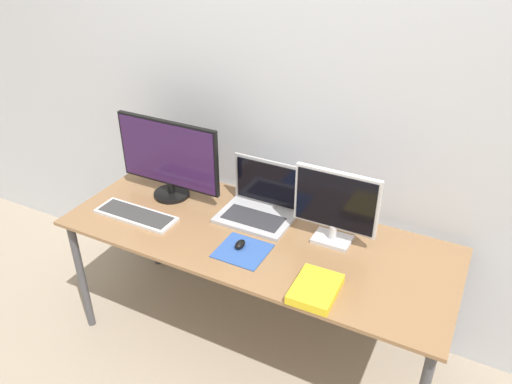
{
  "coord_description": "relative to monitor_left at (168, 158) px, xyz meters",
  "views": [
    {
      "loc": [
        0.89,
        -1.35,
        2.07
      ],
      "look_at": [
        -0.02,
        0.4,
        0.91
      ],
      "focal_mm": 35.0,
      "sensor_mm": 36.0,
      "label": 1
    }
  ],
  "objects": [
    {
      "name": "wall_back",
      "position": [
        0.56,
        0.31,
        0.32
      ],
      "size": [
        7.0,
        0.05,
        2.5
      ],
      "color": "silver",
      "rests_on": "ground_plane"
    },
    {
      "name": "mouse",
      "position": [
        0.55,
        -0.24,
        -0.2
      ],
      "size": [
        0.04,
        0.07,
        0.03
      ],
      "color": "black",
      "rests_on": "mousepad"
    },
    {
      "name": "mousepad",
      "position": [
        0.57,
        -0.26,
        -0.22
      ],
      "size": [
        0.22,
        0.21,
        0.0
      ],
      "color": "#2D519E",
      "rests_on": "desk"
    },
    {
      "name": "monitor_left",
      "position": [
        0.0,
        0.0,
        0.0
      ],
      "size": [
        0.59,
        0.19,
        0.43
      ],
      "color": "black",
      "rests_on": "desk"
    },
    {
      "name": "monitor_right",
      "position": [
        0.9,
        0.0,
        -0.03
      ],
      "size": [
        0.39,
        0.12,
        0.36
      ],
      "color": "silver",
      "rests_on": "desk"
    },
    {
      "name": "laptop",
      "position": [
        0.5,
        0.05,
        -0.16
      ],
      "size": [
        0.36,
        0.27,
        0.27
      ],
      "color": "#ADADB2",
      "rests_on": "desk"
    },
    {
      "name": "keyboard",
      "position": [
        -0.04,
        -0.25,
        -0.21
      ],
      "size": [
        0.43,
        0.14,
        0.02
      ],
      "color": "silver",
      "rests_on": "desk"
    },
    {
      "name": "desk",
      "position": [
        0.56,
        -0.12,
        -0.29
      ],
      "size": [
        1.86,
        0.72,
        0.71
      ],
      "color": "olive",
      "rests_on": "ground_plane"
    },
    {
      "name": "book",
      "position": [
        0.96,
        -0.36,
        -0.2
      ],
      "size": [
        0.18,
        0.23,
        0.04
      ],
      "color": "yellow",
      "rests_on": "desk"
    }
  ]
}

